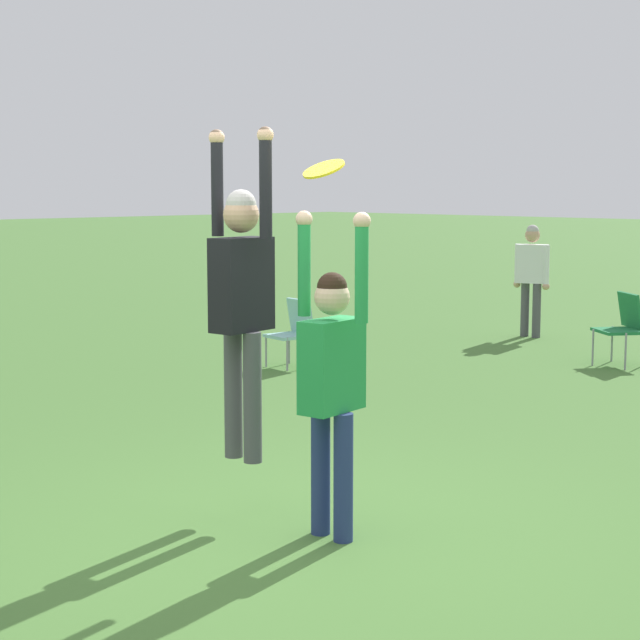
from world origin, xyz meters
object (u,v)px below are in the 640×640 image
person_jumping (242,286)px  person_spectator_near (532,270)px  frisbee (324,169)px  camping_chair_1 (294,328)px  person_defending (332,369)px  camping_chair_2 (624,323)px

person_jumping → person_spectator_near: size_ratio=1.33×
person_jumping → frisbee: person_jumping is taller
frisbee → camping_chair_1: frisbee is taller
frisbee → camping_chair_1: bearing=138.9°
person_defending → person_spectator_near: (-4.27, 8.30, -0.10)m
person_jumping → person_spectator_near: person_jumping is taller
person_defending → frisbee: 1.23m
person_jumping → frisbee: size_ratio=7.94×
person_jumping → person_defending: person_jumping is taller
person_jumping → camping_chair_2: 7.39m
frisbee → person_spectator_near: bearing=116.4°
camping_chair_2 → person_jumping: bearing=135.0°
person_jumping → person_defending: bearing=-90.0°
camping_chair_1 → camping_chair_2: 4.00m
person_defending → person_spectator_near: size_ratio=1.25×
camping_chair_2 → camping_chair_1: bearing=81.5°
camping_chair_1 → camping_chair_2: bearing=-125.4°
camping_chair_2 → frisbee: bearing=139.3°
person_jumping → camping_chair_1: size_ratio=2.64×
person_spectator_near → person_defending: bearing=-87.9°
frisbee → camping_chair_2: (-1.88, 6.95, -1.75)m
camping_chair_2 → person_spectator_near: bearing=5.1°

